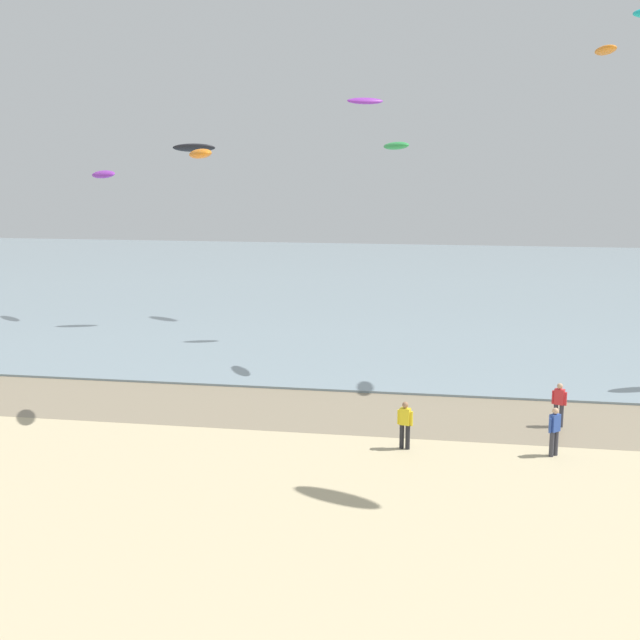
% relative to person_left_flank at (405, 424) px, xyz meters
% --- Properties ---
extents(wet_sand_strip, '(120.00, 5.83, 0.01)m').
position_rel_person_left_flank_xyz_m(wet_sand_strip, '(-2.26, 4.03, -0.91)').
color(wet_sand_strip, gray).
rests_on(wet_sand_strip, ground).
extents(sea, '(160.00, 70.00, 0.10)m').
position_rel_person_left_flank_xyz_m(sea, '(-2.26, 41.94, -0.87)').
color(sea, '#7F939E').
rests_on(sea, ground).
extents(person_left_flank, '(0.55, 0.31, 1.71)m').
position_rel_person_left_flank_xyz_m(person_left_flank, '(0.00, 0.00, 0.00)').
color(person_left_flank, '#232328').
rests_on(person_left_flank, ground).
extents(person_right_flank, '(0.54, 0.34, 1.71)m').
position_rel_person_left_flank_xyz_m(person_right_flank, '(5.61, 3.49, 0.00)').
color(person_right_flank, '#383842').
rests_on(person_right_flank, ground).
extents(person_far_down_beach, '(0.43, 0.43, 1.71)m').
position_rel_person_left_flank_xyz_m(person_far_down_beach, '(5.09, 0.14, 0.00)').
color(person_far_down_beach, '#383842').
rests_on(person_far_down_beach, ground).
extents(kite_aloft_1, '(1.80, 2.33, 0.45)m').
position_rel_person_left_flank_xyz_m(kite_aloft_1, '(-8.14, 2.90, 9.34)').
color(kite_aloft_1, orange).
extents(kite_aloft_3, '(2.66, 2.36, 0.70)m').
position_rel_person_left_flank_xyz_m(kite_aloft_3, '(-20.74, 21.97, 8.39)').
color(kite_aloft_3, purple).
extents(kite_aloft_4, '(2.11, 1.32, 0.52)m').
position_rel_person_left_flank_xyz_m(kite_aloft_4, '(-3.61, 17.93, 12.37)').
color(kite_aloft_4, purple).
extents(kite_aloft_5, '(1.79, 2.29, 0.43)m').
position_rel_person_left_flank_xyz_m(kite_aloft_5, '(-1.36, 11.29, 9.82)').
color(kite_aloft_5, green).
extents(kite_aloft_6, '(2.69, 1.57, 0.69)m').
position_rel_person_left_flank_xyz_m(kite_aloft_6, '(-14.24, 20.60, 9.99)').
color(kite_aloft_6, black).
extents(kite_aloft_7, '(0.99, 2.21, 0.38)m').
position_rel_person_left_flank_xyz_m(kite_aloft_7, '(7.52, 9.99, 13.70)').
color(kite_aloft_7, orange).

